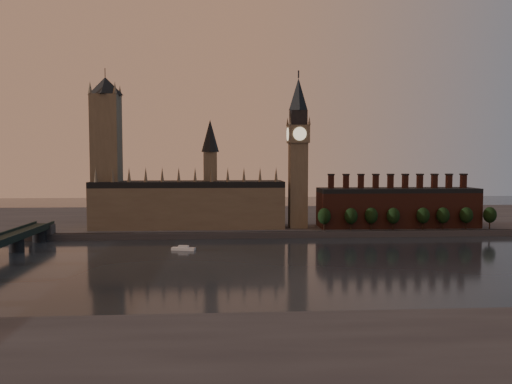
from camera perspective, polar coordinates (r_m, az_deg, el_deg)
ground at (r=238.02m, az=6.32°, el=-8.57°), size 900.00×900.00×0.00m
north_bank at (r=411.97m, az=2.01°, el=-3.09°), size 900.00×182.00×4.00m
palace_of_westminster at (r=345.97m, az=-7.60°, el=-1.14°), size 130.00×30.30×74.00m
victoria_tower at (r=353.18m, az=-16.72°, el=4.92°), size 24.00×24.00×108.00m
big_ben at (r=342.89m, az=4.83°, el=4.73°), size 15.00×15.00×107.00m
chimney_block at (r=361.36m, az=15.85°, el=-1.65°), size 110.00×25.00×37.00m
embankment_tree_0 at (r=332.18m, az=7.81°, el=-2.75°), size 8.60×8.60×14.88m
embankment_tree_1 at (r=335.58m, az=10.81°, el=-2.72°), size 8.60×8.60×14.88m
embankment_tree_2 at (r=340.96m, az=13.04°, el=-2.65°), size 8.60×8.60×14.88m
embankment_tree_3 at (r=343.88m, az=15.42°, el=-2.63°), size 8.60×8.60×14.88m
embankment_tree_4 at (r=351.09m, az=18.56°, el=-2.56°), size 8.60×8.60×14.88m
embankment_tree_5 at (r=356.65m, az=20.59°, el=-2.51°), size 8.60×8.60×14.88m
embankment_tree_6 at (r=363.50m, az=22.90°, el=-2.46°), size 8.60×8.60×14.88m
embankment_tree_7 at (r=371.62m, az=25.16°, el=-2.39°), size 8.60×8.60×14.88m
river_boat at (r=283.56m, az=-8.29°, el=-6.40°), size 13.74×6.42×2.65m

